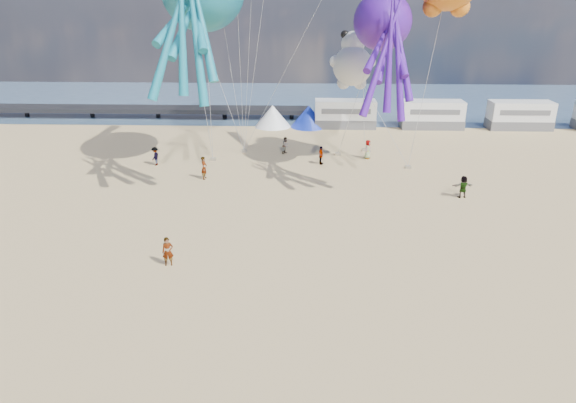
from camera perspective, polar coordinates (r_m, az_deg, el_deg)
The scene contains 23 objects.
ground at distance 21.24m, azimuth -3.31°, elevation -18.14°, with size 120.00×120.00×0.00m, color tan.
water at distance 72.47m, azimuth 0.68°, elevation 11.13°, with size 120.00×120.00×0.00m, color #3B5571.
pier at distance 68.30m, azimuth -24.13°, elevation 9.41°, with size 60.00×3.00×0.50m, color black.
motorhome_0 at distance 57.62m, azimuth 6.36°, elevation 9.66°, with size 6.60×2.50×3.00m, color silver.
motorhome_1 at distance 59.08m, azimuth 15.71°, elevation 9.29°, with size 6.60×2.50×3.00m, color silver.
motorhome_2 at distance 61.98m, azimuth 24.37°, elevation 8.73°, with size 6.60×2.50×3.00m, color silver.
tent_white at distance 57.65m, azimuth -1.72°, elevation 9.49°, with size 4.00×4.00×2.40m, color white.
tent_blue at distance 57.52m, azimuth 2.31°, elevation 9.45°, with size 4.00×4.00×2.40m, color #1933CC.
standing_person at distance 28.52m, azimuth -13.21°, elevation -5.44°, with size 0.60×0.39×1.64m, color tan.
beachgoer_0 at distance 46.57m, azimuth 8.85°, elevation 5.75°, with size 0.62×0.41×1.71m, color #7F6659.
beachgoer_1 at distance 47.54m, azimuth -0.27°, elevation 6.26°, with size 0.76×0.50×1.56m, color #7F6659.
beachgoer_2 at distance 45.64m, azimuth -14.54°, elevation 4.89°, with size 0.78×0.61×1.60m, color #7F6659.
beachgoer_3 at distance 44.54m, azimuth 3.68°, elevation 5.15°, with size 1.04×0.60×1.61m, color #7F6659.
beachgoer_4 at distance 39.07m, azimuth 18.88°, elevation 1.56°, with size 0.96×0.40×1.65m, color #7F6659.
beachgoer_5 at distance 41.34m, azimuth -9.30°, elevation 3.72°, with size 1.70×0.54×1.83m, color #7F6659.
sandbag_a at distance 46.20m, azimuth -8.32°, elevation 4.68°, with size 0.50×0.35×0.22m, color gray.
sandbag_b at distance 47.47m, azimuth 5.58°, elevation 5.28°, with size 0.50×0.35×0.22m, color gray.
sandbag_c at distance 44.72m, azimuth 13.19°, elevation 3.74°, with size 0.50×0.35×0.22m, color gray.
sandbag_d at distance 49.09m, azimuth 8.51°, elevation 5.71°, with size 0.50×0.35×0.22m, color gray.
sandbag_e at distance 48.35m, azimuth -4.90°, elevation 5.62°, with size 0.50×0.35×0.22m, color gray.
kite_octopus_purple at distance 40.54m, azimuth 10.43°, elevation 19.11°, with size 3.98×9.29×10.62m, color #481496, non-canonical shape.
kite_panda at distance 45.54m, azimuth 7.17°, elevation 14.72°, with size 4.07×3.83×5.74m, color silver, non-canonical shape.
windsock_right at distance 44.85m, azimuth -9.05°, elevation 16.80°, with size 0.90×5.15×5.15m, color red, non-canonical shape.
Camera 1 is at (1.75, -16.15, 13.68)m, focal length 32.00 mm.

